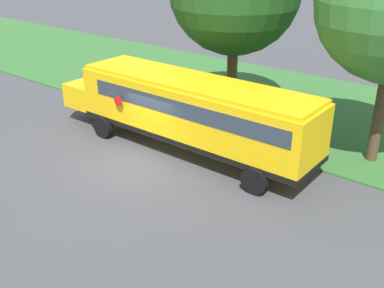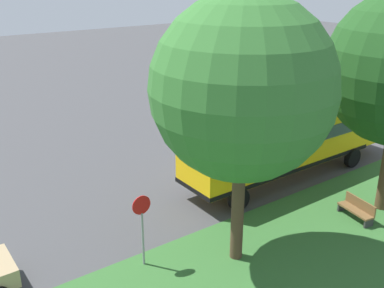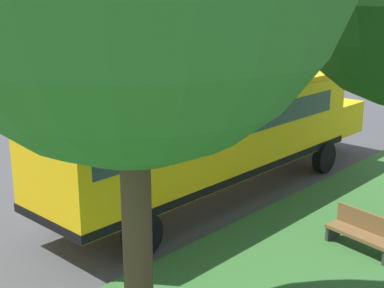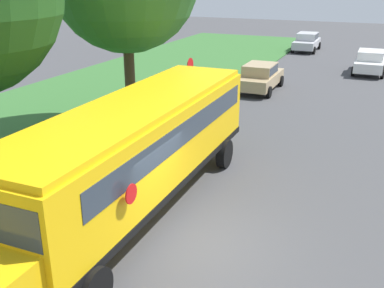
# 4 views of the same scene
# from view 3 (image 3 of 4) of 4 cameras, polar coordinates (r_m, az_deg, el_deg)

# --- Properties ---
(ground_plane) EXTENTS (120.00, 120.00, 0.00)m
(ground_plane) POSITION_cam_3_polar(r_m,az_deg,el_deg) (17.56, -1.16, -2.78)
(ground_plane) COLOR #424244
(school_bus) EXTENTS (2.85, 12.42, 3.16)m
(school_bus) POSITION_cam_3_polar(r_m,az_deg,el_deg) (14.90, 2.65, 1.55)
(school_bus) COLOR yellow
(school_bus) RESTS_ON ground
(park_bench) EXTENTS (1.66, 0.77, 0.92)m
(park_bench) POSITION_cam_3_polar(r_m,az_deg,el_deg) (12.54, 17.74, -9.03)
(park_bench) COLOR brown
(park_bench) RESTS_ON ground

